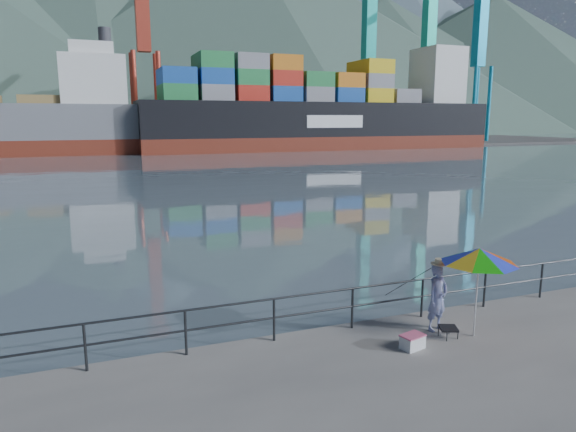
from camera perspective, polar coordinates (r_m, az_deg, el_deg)
The scene contains 12 objects.
harbor_water at distance 138.84m, azimuth -19.30°, elevation 8.14°, with size 500.00×280.00×0.00m, color slate.
far_dock at distance 102.84m, azimuth -12.94°, elevation 7.74°, with size 200.00×40.00×0.40m, color #514F4C.
guardrail at distance 12.22m, azimuth 2.94°, elevation -10.72°, with size 22.00×0.06×1.03m.
mountains at distance 222.84m, azimuth -10.11°, elevation 18.52°, with size 600.00×332.80×80.00m.
port_cranes at distance 99.90m, azimuth 0.01°, elevation 17.12°, with size 116.00×28.00×38.40m.
container_stacks at distance 109.45m, azimuth -0.67°, elevation 9.65°, with size 58.00×8.40×7.80m.
fisherman at distance 12.84m, azimuth 16.28°, elevation -8.69°, with size 0.59×0.39×1.62m, color navy.
beach_umbrella at distance 12.43m, azimuth 20.48°, elevation -4.18°, with size 1.87×1.87×2.11m.
folding_stool at distance 12.72m, azimuth 17.37°, elevation -12.20°, with size 0.51×0.51×0.26m.
cooler_bag at distance 11.96m, azimuth 13.65°, elevation -13.46°, with size 0.50×0.33×0.29m, color silver.
fishing_rod at distance 13.75m, azimuth 12.87°, elevation -10.80°, with size 0.02×0.02×2.16m, color black.
container_ship at distance 90.20m, azimuth 4.78°, elevation 11.29°, with size 61.24×10.21×18.10m.
Camera 1 is at (-4.65, -8.67, 5.00)m, focal length 32.00 mm.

